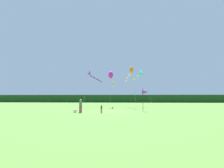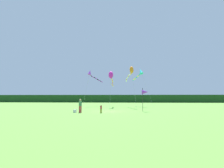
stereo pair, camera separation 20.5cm
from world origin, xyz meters
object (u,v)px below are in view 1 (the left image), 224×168
(banner_flag_pole, at_px, (145,92))
(kite_cyan, at_px, (140,72))
(cooler_box, at_px, (75,111))
(kite_orange, at_px, (131,72))
(person_child, at_px, (101,108))
(person_adult, at_px, (81,105))
(kite_magenta, at_px, (111,76))
(kite_purple, at_px, (91,74))

(banner_flag_pole, xyz_separation_m, kite_cyan, (0.52, 13.41, 4.96))
(cooler_box, bearing_deg, banner_flag_pole, 14.49)
(cooler_box, xyz_separation_m, kite_orange, (8.06, 11.40, 7.06))
(banner_flag_pole, distance_m, kite_cyan, 14.31)
(person_child, xyz_separation_m, banner_flag_pole, (6.14, 3.07, 2.19))
(person_adult, bearing_deg, banner_flag_pole, 16.82)
(person_adult, height_order, banner_flag_pole, banner_flag_pole)
(cooler_box, relative_size, kite_magenta, 0.05)
(cooler_box, height_order, banner_flag_pole, banner_flag_pole)
(kite_orange, bearing_deg, cooler_box, -125.28)
(kite_magenta, bearing_deg, kite_orange, -6.74)
(person_adult, distance_m, kite_purple, 17.95)
(cooler_box, distance_m, banner_flag_pole, 10.46)
(kite_cyan, distance_m, kite_magenta, 7.62)
(person_child, distance_m, kite_magenta, 13.69)
(person_child, relative_size, kite_magenta, 0.13)
(kite_cyan, bearing_deg, banner_flag_pole, -92.23)
(banner_flag_pole, distance_m, kite_magenta, 11.55)
(person_child, xyz_separation_m, kite_orange, (4.40, 11.93, 6.63))
(kite_magenta, bearing_deg, kite_cyan, 32.95)
(person_child, xyz_separation_m, kite_cyan, (6.66, 16.48, 7.15))
(person_adult, xyz_separation_m, person_child, (2.89, -0.34, -0.40))
(person_adult, height_order, cooler_box, person_adult)
(person_child, xyz_separation_m, kite_magenta, (0.37, 12.40, 5.79))
(banner_flag_pole, bearing_deg, kite_orange, 101.14)
(cooler_box, relative_size, kite_cyan, 0.05)
(kite_purple, bearing_deg, person_child, -74.59)
(banner_flag_pole, relative_size, kite_purple, 0.41)
(person_adult, height_order, person_child, person_adult)
(person_adult, bearing_deg, kite_orange, 57.84)
(person_adult, height_order, kite_purple, kite_purple)
(person_adult, relative_size, banner_flag_pole, 0.53)
(person_adult, relative_size, kite_orange, 0.21)
(kite_purple, xyz_separation_m, kite_orange, (9.07, -5.04, -0.29))
(kite_orange, bearing_deg, kite_magenta, 173.26)
(kite_cyan, bearing_deg, kite_magenta, -147.05)
(kite_purple, bearing_deg, kite_cyan, -2.45)
(person_child, relative_size, kite_cyan, 0.13)
(person_adult, xyz_separation_m, kite_magenta, (3.27, 12.07, 5.38))
(person_adult, distance_m, kite_orange, 15.04)
(person_adult, relative_size, cooler_box, 4.25)
(cooler_box, distance_m, kite_magenta, 13.99)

